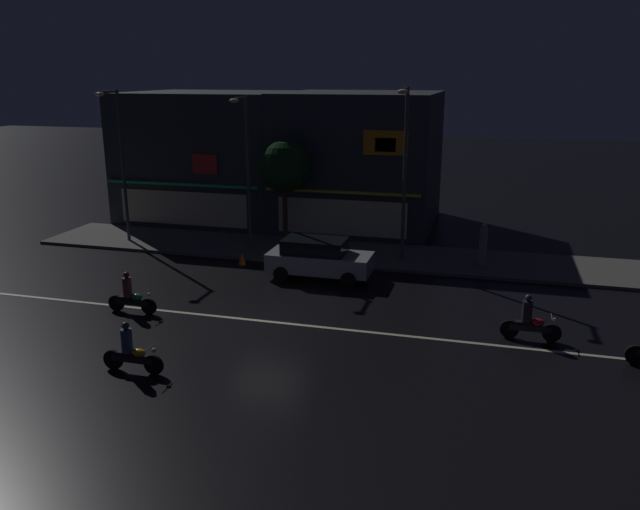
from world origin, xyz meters
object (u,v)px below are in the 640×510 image
traffic_cone (242,258)px  motorcycle_following (530,321)px  streetlamp_mid (246,161)px  parked_car_near_kerb (318,258)px  streetlamp_east (404,162)px  motorcycle_lead (130,296)px  motorcycle_opposite_lane (131,351)px  streetlamp_west (120,154)px  pedestrian_on_sidewalk (483,246)px

traffic_cone → motorcycle_following: bearing=-24.3°
streetlamp_mid → parked_car_near_kerb: 6.38m
parked_car_near_kerb → streetlamp_east: bearing=-135.6°
motorcycle_lead → parked_car_near_kerb: bearing=-137.9°
parked_car_near_kerb → traffic_cone: bearing=-14.4°
streetlamp_east → motorcycle_opposite_lane: streetlamp_east is taller
streetlamp_west → motorcycle_opposite_lane: (7.94, -12.68, -3.84)m
streetlamp_east → traffic_cone: (-6.87, -1.99, -4.31)m
streetlamp_mid → motorcycle_opposite_lane: 13.60m
motorcycle_following → motorcycle_opposite_lane: size_ratio=1.00×
streetlamp_mid → motorcycle_lead: size_ratio=3.76×
motorcycle_lead → motorcycle_following: bearing=-179.3°
motorcycle_opposite_lane → pedestrian_on_sidewalk: bearing=-121.8°
streetlamp_east → streetlamp_west: bearing=-179.3°
pedestrian_on_sidewalk → motorcycle_lead: 14.90m
motorcycle_lead → motorcycle_opposite_lane: same height
streetlamp_west → motorcycle_opposite_lane: size_ratio=3.89×
pedestrian_on_sidewalk → parked_car_near_kerb: bearing=59.6°
motorcycle_following → streetlamp_west: bearing=159.6°
streetlamp_east → parked_car_near_kerb: (-3.03, -2.97, -3.72)m
parked_car_near_kerb → motorcycle_lead: bearing=46.6°
streetlamp_west → motorcycle_opposite_lane: bearing=-58.0°
streetlamp_east → motorcycle_following: 9.89m
streetlamp_mid → traffic_cone: bearing=-76.8°
motorcycle_lead → motorcycle_opposite_lane: size_ratio=1.00×
streetlamp_mid → motorcycle_lead: bearing=-96.8°
streetlamp_mid → pedestrian_on_sidewalk: (10.90, 0.09, -3.33)m
streetlamp_mid → motorcycle_following: (12.57, -7.58, -3.72)m
pedestrian_on_sidewalk → motorcycle_lead: (-11.95, -8.90, -0.39)m
motorcycle_lead → streetlamp_east: bearing=-138.6°
streetlamp_west → traffic_cone: (6.94, -1.83, -4.20)m
streetlamp_mid → motorcycle_following: size_ratio=3.76×
motorcycle_lead → streetlamp_west: bearing=-62.0°
parked_car_near_kerb → streetlamp_west: bearing=-14.6°
motorcycle_following → traffic_cone: bearing=156.3°
streetlamp_west → streetlamp_mid: 6.45m
pedestrian_on_sidewalk → motorcycle_following: (1.67, -7.67, -0.39)m
streetlamp_west → motorcycle_lead: 10.77m
pedestrian_on_sidewalk → motorcycle_opposite_lane: bearing=87.8°
streetlamp_west → motorcycle_lead: bearing=-57.6°
streetlamp_east → traffic_cone: bearing=-163.8°
streetlamp_west → parked_car_near_kerb: streetlamp_west is taller
pedestrian_on_sidewalk → parked_car_near_kerb: size_ratio=0.44×
streetlamp_west → parked_car_near_kerb: size_ratio=1.72×
parked_car_near_kerb → motorcycle_lead: 7.83m
motorcycle_following → motorcycle_opposite_lane: 12.32m
motorcycle_lead → motorcycle_following: 13.67m
streetlamp_west → traffic_cone: size_ratio=13.42×
motorcycle_opposite_lane → traffic_cone: (-1.00, 10.85, -0.36)m
pedestrian_on_sidewalk → motorcycle_opposite_lane: 16.11m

